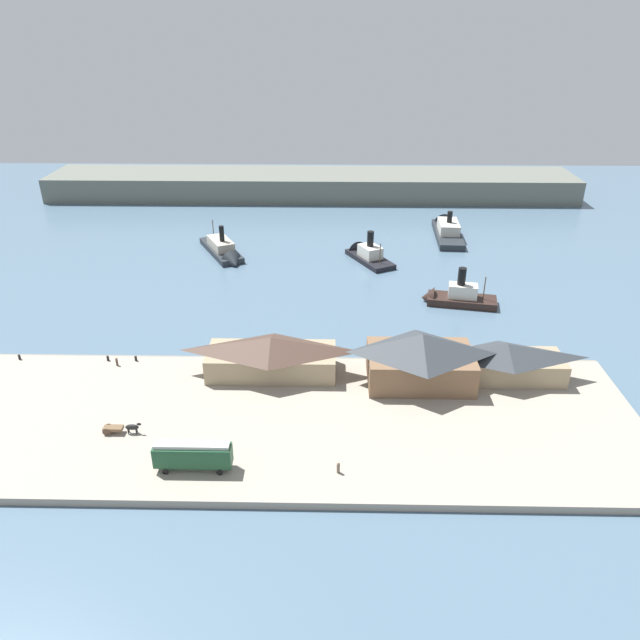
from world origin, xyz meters
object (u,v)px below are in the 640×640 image
object	(u,v)px
horse_cart	(121,428)
ferry_approaching_east	(447,229)
mooring_post_east	(19,357)
street_tram	(193,454)
pedestrian_walking_west	(338,468)
mooring_post_west	(136,358)
ferry_shed_west_terminal	(421,357)
pedestrian_standing_center	(117,362)
ferry_moored_east	(224,251)
ferry_shed_customs_shed	(271,355)
ferry_moored_west	(365,254)
ferry_outer_harbor	(454,297)
mooring_post_center_west	(108,358)
ferry_shed_east_terminal	(505,361)

from	to	relation	value
horse_cart	ferry_approaching_east	bearing A→B (deg)	56.21
mooring_post_east	street_tram	bearing A→B (deg)	-37.21
pedestrian_walking_west	mooring_post_east	distance (m)	64.09
pedestrian_walking_west	mooring_post_west	world-z (taller)	pedestrian_walking_west
ferry_shed_west_terminal	pedestrian_standing_center	world-z (taller)	ferry_shed_west_terminal
ferry_shed_west_terminal	pedestrian_standing_center	size ratio (longest dim) A/B	11.00
mooring_post_west	ferry_moored_east	size ratio (longest dim) A/B	0.04
ferry_shed_customs_shed	ferry_moored_west	size ratio (longest dim) A/B	1.26
ferry_shed_customs_shed	ferry_outer_harbor	bearing A→B (deg)	40.31
mooring_post_east	ferry_moored_west	xyz separation A→B (m)	(64.89, 54.65, -0.27)
mooring_post_center_west	ferry_approaching_east	world-z (taller)	ferry_approaching_east
pedestrian_standing_center	horse_cart	bearing A→B (deg)	-70.27
pedestrian_standing_center	mooring_post_east	xyz separation A→B (m)	(-18.28, 1.75, -0.29)
ferry_shed_east_terminal	mooring_post_east	xyz separation A→B (m)	(-85.62, 4.23, -2.84)
horse_cart	ferry_moored_east	distance (m)	76.58
street_tram	ferry_approaching_east	size ratio (longest dim) A/B	0.41
ferry_shed_customs_shed	pedestrian_standing_center	xyz separation A→B (m)	(-27.65, 1.86, -2.77)
pedestrian_standing_center	mooring_post_east	size ratio (longest dim) A/B	1.79
pedestrian_standing_center	pedestrian_walking_west	distance (m)	47.45
ferry_shed_west_terminal	ferry_shed_east_terminal	distance (m)	14.68
ferry_shed_west_terminal	ferry_shed_east_terminal	world-z (taller)	ferry_shed_west_terminal
street_tram	mooring_post_west	bearing A→B (deg)	120.05
street_tram	horse_cart	xyz separation A→B (m)	(-12.45, 7.66, -1.62)
ferry_outer_harbor	ferry_shed_customs_shed	bearing A→B (deg)	-139.69
ferry_shed_customs_shed	horse_cart	xyz separation A→B (m)	(-20.78, -17.28, -2.58)
horse_cart	ferry_shed_customs_shed	bearing A→B (deg)	39.74
ferry_shed_east_terminal	mooring_post_west	xyz separation A→B (m)	(-64.50, 4.17, -2.84)
horse_cart	pedestrian_walking_west	xyz separation A→B (m)	(32.09, -7.96, -0.12)
street_tram	mooring_post_center_west	bearing A→B (deg)	127.09
pedestrian_standing_center	ferry_outer_harbor	xyz separation A→B (m)	(64.59, 29.49, -0.37)
pedestrian_walking_west	ferry_outer_harbor	xyz separation A→B (m)	(25.64, 56.59, -0.45)
pedestrian_walking_west	pedestrian_standing_center	bearing A→B (deg)	145.18
mooring_post_west	horse_cart	bearing A→B (deg)	-79.06
ferry_shed_east_terminal	horse_cart	world-z (taller)	ferry_shed_east_terminal
horse_cart	ferry_outer_harbor	distance (m)	75.48
ferry_shed_east_terminal	ferry_approaching_east	world-z (taller)	ferry_approaching_east
ferry_shed_customs_shed	pedestrian_walking_west	distance (m)	27.78
mooring_post_center_west	ferry_approaching_east	size ratio (longest dim) A/B	0.04
pedestrian_walking_west	street_tram	bearing A→B (deg)	179.14
ferry_outer_harbor	horse_cart	bearing A→B (deg)	-139.89
pedestrian_walking_west	mooring_post_center_west	bearing A→B (deg)	145.06
ferry_moored_west	ferry_shed_west_terminal	bearing A→B (deg)	-84.16
pedestrian_standing_center	ferry_approaching_east	bearing A→B (deg)	47.21
ferry_shed_west_terminal	ferry_approaching_east	xyz separation A→B (m)	(18.27, 80.66, -4.24)
street_tram	pedestrian_standing_center	xyz separation A→B (m)	(-19.31, 26.80, -1.81)
ferry_shed_customs_shed	mooring_post_east	size ratio (longest dim) A/B	24.82
horse_cart	ferry_approaching_east	distance (m)	115.40
ferry_shed_west_terminal	street_tram	world-z (taller)	ferry_shed_west_terminal
mooring_post_west	ferry_outer_harbor	xyz separation A→B (m)	(61.76, 27.81, -0.08)
ferry_outer_harbor	ferry_approaching_east	xyz separation A→B (m)	(6.45, 47.27, -0.05)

